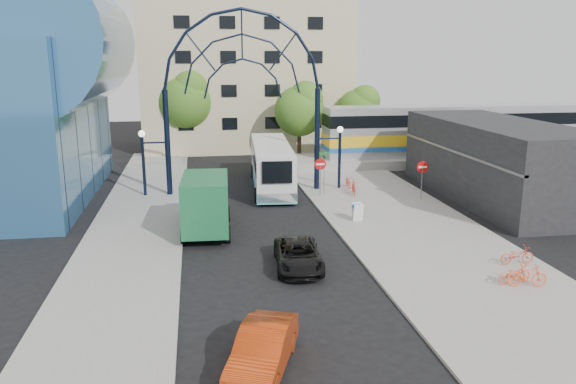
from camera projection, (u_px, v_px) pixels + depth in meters
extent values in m
plane|color=black|center=(273.00, 267.00, 24.81)|extent=(120.00, 120.00, 0.00)
cube|color=gray|center=(411.00, 230.00, 29.90)|extent=(8.00, 56.00, 0.12)
cube|color=gray|center=(135.00, 232.00, 29.52)|extent=(5.00, 50.00, 0.12)
cylinder|color=black|center=(167.00, 144.00, 36.62)|extent=(0.36, 0.36, 7.00)
cylinder|color=black|center=(317.00, 140.00, 38.21)|extent=(0.36, 0.36, 7.00)
cylinder|color=black|center=(144.00, 167.00, 36.72)|extent=(0.20, 0.20, 4.00)
cylinder|color=black|center=(339.00, 161.00, 38.81)|extent=(0.20, 0.20, 4.00)
sphere|color=white|center=(142.00, 134.00, 36.21)|extent=(0.44, 0.44, 0.44)
sphere|color=white|center=(340.00, 129.00, 38.29)|extent=(0.44, 0.44, 0.44)
cylinder|color=slate|center=(320.00, 179.00, 36.79)|extent=(0.06, 0.06, 2.20)
cylinder|color=red|center=(320.00, 164.00, 36.56)|extent=(0.80, 0.04, 0.80)
cube|color=white|center=(320.00, 164.00, 36.53)|extent=(0.55, 0.02, 0.12)
cylinder|color=slate|center=(422.00, 182.00, 35.86)|extent=(0.06, 0.06, 2.20)
cylinder|color=red|center=(423.00, 167.00, 35.62)|extent=(0.76, 0.04, 0.76)
cube|color=white|center=(423.00, 167.00, 35.59)|extent=(0.55, 0.02, 0.12)
cylinder|color=slate|center=(324.00, 173.00, 37.36)|extent=(0.05, 0.05, 2.80)
cube|color=#146626|center=(324.00, 153.00, 37.05)|extent=(0.70, 0.03, 0.18)
cube|color=#146626|center=(324.00, 157.00, 37.11)|extent=(0.03, 0.70, 0.18)
cube|color=white|center=(358.00, 213.00, 31.12)|extent=(0.55, 0.26, 0.99)
cube|color=white|center=(357.00, 211.00, 31.45)|extent=(0.55, 0.26, 0.99)
cube|color=#1E59A5|center=(358.00, 206.00, 31.21)|extent=(0.55, 0.42, 0.14)
cylinder|color=#2F6090|center=(48.00, 41.00, 34.94)|extent=(9.00, 16.00, 9.00)
cube|color=black|center=(496.00, 160.00, 36.35)|extent=(6.00, 16.00, 5.00)
cube|color=#CCB78E|center=(245.00, 77.00, 57.04)|extent=(20.00, 12.00, 14.00)
cube|color=gray|center=(465.00, 158.00, 48.98)|extent=(32.00, 5.00, 0.80)
cube|color=#B7B7BC|center=(467.00, 130.00, 48.39)|extent=(25.00, 3.00, 4.20)
cube|color=gold|center=(467.00, 137.00, 48.53)|extent=(25.10, 3.05, 0.90)
cube|color=black|center=(468.00, 118.00, 48.16)|extent=(25.05, 3.05, 1.00)
cube|color=#1E59A5|center=(466.00, 145.00, 48.70)|extent=(25.10, 3.05, 0.35)
cylinder|color=#382314|center=(299.00, 146.00, 50.40)|extent=(0.36, 0.36, 2.52)
sphere|color=#38681B|center=(299.00, 111.00, 49.67)|extent=(4.48, 4.48, 4.48)
sphere|color=#38681B|center=(306.00, 99.00, 49.20)|extent=(3.08, 3.08, 3.08)
cylinder|color=#382314|center=(187.00, 140.00, 52.61)|extent=(0.36, 0.36, 2.88)
sphere|color=#38681B|center=(185.00, 102.00, 51.78)|extent=(5.12, 5.12, 5.12)
sphere|color=#38681B|center=(190.00, 88.00, 51.27)|extent=(3.52, 3.52, 3.52)
cylinder|color=#382314|center=(357.00, 142.00, 53.29)|extent=(0.36, 0.36, 2.34)
sphere|color=#38681B|center=(358.00, 111.00, 52.61)|extent=(4.16, 4.16, 4.16)
sphere|color=#38681B|center=(365.00, 100.00, 52.16)|extent=(2.86, 2.86, 2.86)
cube|color=silver|center=(271.00, 164.00, 39.55)|extent=(3.29, 11.32, 2.82)
cube|color=#5ABBCA|center=(272.00, 180.00, 39.82)|extent=(3.32, 11.33, 0.68)
cube|color=black|center=(271.00, 155.00, 39.41)|extent=(3.32, 11.10, 0.87)
cube|color=black|center=(277.00, 172.00, 33.95)|extent=(1.84, 0.27, 1.36)
cube|color=black|center=(267.00, 153.00, 44.94)|extent=(2.34, 0.35, 1.55)
cylinder|color=black|center=(253.00, 171.00, 43.08)|extent=(0.34, 0.95, 0.93)
cylinder|color=black|center=(284.00, 171.00, 43.30)|extent=(0.34, 0.95, 0.93)
cylinder|color=black|center=(257.00, 195.00, 35.73)|extent=(0.34, 0.95, 0.93)
cylinder|color=black|center=(294.00, 194.00, 35.94)|extent=(0.34, 0.95, 0.93)
cube|color=black|center=(208.00, 203.00, 31.54)|extent=(2.30, 2.39, 2.09)
cube|color=black|center=(208.00, 191.00, 32.54)|extent=(1.90, 0.20, 0.95)
cube|color=#195F35|center=(206.00, 202.00, 28.61)|extent=(2.51, 4.49, 2.66)
cylinder|color=black|center=(188.00, 215.00, 31.29)|extent=(0.30, 0.92, 0.91)
cylinder|color=black|center=(227.00, 214.00, 31.52)|extent=(0.30, 0.92, 0.91)
cylinder|color=black|center=(183.00, 235.00, 27.71)|extent=(0.30, 0.92, 0.91)
cylinder|color=black|center=(228.00, 234.00, 27.94)|extent=(0.30, 0.92, 0.91)
imported|color=black|center=(298.00, 255.00, 24.55)|extent=(2.30, 4.41, 1.18)
imported|color=#A9300A|center=(263.00, 350.00, 16.48)|extent=(2.77, 4.32, 1.34)
imported|color=#F13830|center=(348.00, 182.00, 39.27)|extent=(0.67, 1.58, 0.81)
imported|color=red|center=(354.00, 187.00, 37.29)|extent=(0.68, 1.63, 0.95)
imported|color=#D5452A|center=(517.00, 255.00, 24.73)|extent=(1.56, 0.55, 0.82)
imported|color=orange|center=(527.00, 275.00, 22.30)|extent=(1.62, 0.77, 0.94)
imported|color=#F44830|center=(514.00, 274.00, 22.62)|extent=(1.60, 0.79, 0.81)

